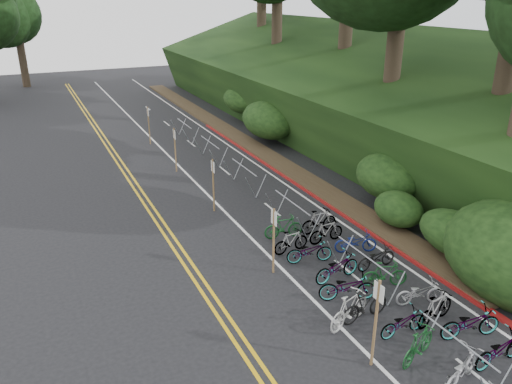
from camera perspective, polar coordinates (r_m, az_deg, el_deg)
ground at (r=14.44m, az=9.23°, el=-18.88°), size 120.00×120.00×0.00m
road_markings at (r=22.30m, az=-3.90°, el=-2.99°), size 7.47×80.00×0.01m
red_curb at (r=25.90m, az=5.03°, el=0.71°), size 0.25×28.00×0.10m
embankment at (r=34.69m, az=9.89°, el=10.26°), size 14.30×48.14×9.11m
bike_rack_front at (r=14.48m, az=22.02°, el=-16.36°), size 1.10×2.56×1.07m
bike_racks_rest at (r=25.30m, az=-1.36°, el=2.22°), size 1.14×23.00×1.17m
signpost_near at (r=13.70m, az=13.55°, el=-13.83°), size 0.08×0.40×2.64m
signposts_rest at (r=25.20m, az=-7.30°, el=3.35°), size 0.08×18.40×2.50m
bike_front at (r=15.58m, az=10.64°, el=-12.98°), size 1.10×1.91×1.11m
bike_valet at (r=16.90m, az=14.26°, el=-10.62°), size 3.36×12.03×1.07m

